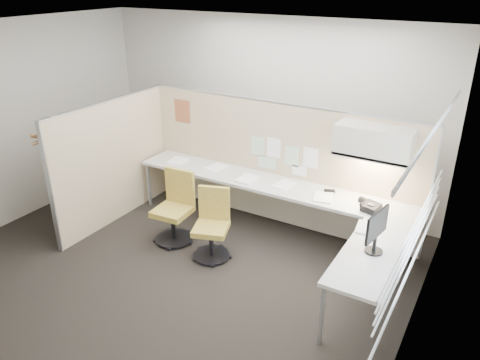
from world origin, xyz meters
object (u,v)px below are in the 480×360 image
Objects in this scene: chair_left at (175,209)px; monitor at (377,229)px; chair_right at (212,226)px; desk at (287,201)px; phone at (371,207)px.

monitor reaches higher than chair_left.
desk is at bearing 30.46° from chair_right.
phone is at bearing 0.66° from desk.
monitor is 0.93m from phone.
chair_left is at bearing 153.07° from chair_right.
chair_left is at bearing -146.91° from phone.
chair_right is at bearing -129.91° from desk.
phone is (2.39, 0.72, 0.33)m from chair_left.
desk is 1.49m from chair_left.
chair_left reaches higher than desk.
chair_right is 2.11m from monitor.
desk is 4.17× the size of chair_left.
chair_right is at bearing -138.99° from phone.
chair_left is 2.73m from monitor.
desk is 1.66m from monitor.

